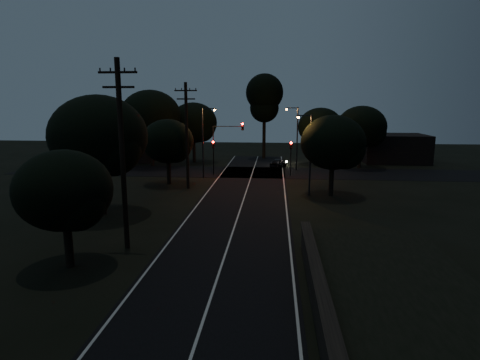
{
  "coord_description": "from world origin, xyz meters",
  "views": [
    {
      "loc": [
        2.74,
        -7.15,
        8.55
      ],
      "look_at": [
        0.0,
        24.0,
        2.5
      ],
      "focal_mm": 30.0,
      "sensor_mm": 36.0,
      "label": 1
    }
  ],
  "objects_px": {
    "signal_left": "(213,151)",
    "car": "(278,163)",
    "utility_pole_far": "(187,134)",
    "streetlight_a": "(204,138)",
    "tall_pine": "(264,98)",
    "streetlight_b": "(296,134)",
    "streetlight_c": "(309,149)",
    "signal_mast": "(227,139)",
    "signal_right": "(291,152)",
    "utility_pole_mid": "(122,153)"
  },
  "relations": [
    {
      "from": "signal_left",
      "to": "car",
      "type": "distance_m",
      "value": 10.1
    },
    {
      "from": "utility_pole_far",
      "to": "streetlight_a",
      "type": "distance_m",
      "value": 6.1
    },
    {
      "from": "tall_pine",
      "to": "streetlight_b",
      "type": "xyz_separation_m",
      "value": [
        4.31,
        -11.0,
        -4.64
      ]
    },
    {
      "from": "streetlight_c",
      "to": "streetlight_a",
      "type": "bearing_deg",
      "value": 144.31
    },
    {
      "from": "tall_pine",
      "to": "signal_mast",
      "type": "bearing_deg",
      "value": -104.62
    },
    {
      "from": "utility_pole_far",
      "to": "signal_left",
      "type": "relative_size",
      "value": 2.56
    },
    {
      "from": "signal_right",
      "to": "streetlight_b",
      "type": "distance_m",
      "value": 4.45
    },
    {
      "from": "signal_mast",
      "to": "streetlight_c",
      "type": "relative_size",
      "value": 0.83
    },
    {
      "from": "signal_right",
      "to": "streetlight_b",
      "type": "bearing_deg",
      "value": 80.0
    },
    {
      "from": "signal_right",
      "to": "utility_pole_far",
      "type": "bearing_deg",
      "value": -143.0
    },
    {
      "from": "signal_right",
      "to": "streetlight_a",
      "type": "distance_m",
      "value": 10.26
    },
    {
      "from": "streetlight_b",
      "to": "streetlight_c",
      "type": "relative_size",
      "value": 1.07
    },
    {
      "from": "streetlight_a",
      "to": "tall_pine",
      "type": "bearing_deg",
      "value": 69.64
    },
    {
      "from": "utility_pole_mid",
      "to": "tall_pine",
      "type": "bearing_deg",
      "value": 80.07
    },
    {
      "from": "streetlight_b",
      "to": "signal_right",
      "type": "bearing_deg",
      "value": -100.0
    },
    {
      "from": "utility_pole_mid",
      "to": "streetlight_b",
      "type": "xyz_separation_m",
      "value": [
        11.31,
        29.0,
        -1.1
      ]
    },
    {
      "from": "signal_left",
      "to": "streetlight_a",
      "type": "distance_m",
      "value": 2.77
    },
    {
      "from": "utility_pole_far",
      "to": "tall_pine",
      "type": "bearing_deg",
      "value": 73.07
    },
    {
      "from": "signal_left",
      "to": "streetlight_a",
      "type": "height_order",
      "value": "streetlight_a"
    },
    {
      "from": "tall_pine",
      "to": "streetlight_c",
      "type": "relative_size",
      "value": 1.72
    },
    {
      "from": "signal_left",
      "to": "streetlight_a",
      "type": "relative_size",
      "value": 0.51
    },
    {
      "from": "utility_pole_far",
      "to": "streetlight_c",
      "type": "xyz_separation_m",
      "value": [
        11.83,
        -2.0,
        -1.13
      ]
    },
    {
      "from": "signal_right",
      "to": "signal_left",
      "type": "bearing_deg",
      "value": 180.0
    },
    {
      "from": "signal_left",
      "to": "utility_pole_mid",
      "type": "bearing_deg",
      "value": -93.21
    },
    {
      "from": "utility_pole_far",
      "to": "streetlight_b",
      "type": "relative_size",
      "value": 1.31
    },
    {
      "from": "utility_pole_mid",
      "to": "tall_pine",
      "type": "height_order",
      "value": "tall_pine"
    },
    {
      "from": "utility_pole_far",
      "to": "streetlight_b",
      "type": "xyz_separation_m",
      "value": [
        11.31,
        12.0,
        -0.85
      ]
    },
    {
      "from": "utility_pole_mid",
      "to": "car",
      "type": "height_order",
      "value": "utility_pole_mid"
    },
    {
      "from": "tall_pine",
      "to": "car",
      "type": "bearing_deg",
      "value": -76.26
    },
    {
      "from": "signal_mast",
      "to": "streetlight_b",
      "type": "height_order",
      "value": "streetlight_b"
    },
    {
      "from": "utility_pole_far",
      "to": "car",
      "type": "relative_size",
      "value": 2.94
    },
    {
      "from": "signal_left",
      "to": "streetlight_b",
      "type": "xyz_separation_m",
      "value": [
        9.91,
        4.01,
        1.8
      ]
    },
    {
      "from": "tall_pine",
      "to": "streetlight_a",
      "type": "distance_m",
      "value": 18.72
    },
    {
      "from": "utility_pole_mid",
      "to": "signal_mast",
      "type": "bearing_deg",
      "value": 82.96
    },
    {
      "from": "signal_left",
      "to": "car",
      "type": "xyz_separation_m",
      "value": [
        7.8,
        6.01,
        -2.23
      ]
    },
    {
      "from": "signal_left",
      "to": "streetlight_c",
      "type": "relative_size",
      "value": 0.55
    },
    {
      "from": "streetlight_b",
      "to": "streetlight_c",
      "type": "xyz_separation_m",
      "value": [
        0.52,
        -14.0,
        -0.29
      ]
    },
    {
      "from": "utility_pole_mid",
      "to": "streetlight_c",
      "type": "height_order",
      "value": "utility_pole_mid"
    },
    {
      "from": "signal_left",
      "to": "streetlight_c",
      "type": "xyz_separation_m",
      "value": [
        10.43,
        -9.99,
        1.51
      ]
    },
    {
      "from": "streetlight_a",
      "to": "signal_left",
      "type": "bearing_deg",
      "value": 70.41
    },
    {
      "from": "tall_pine",
      "to": "streetlight_a",
      "type": "bearing_deg",
      "value": -110.36
    },
    {
      "from": "utility_pole_far",
      "to": "streetlight_b",
      "type": "distance_m",
      "value": 16.51
    },
    {
      "from": "streetlight_c",
      "to": "car",
      "type": "relative_size",
      "value": 2.1
    },
    {
      "from": "utility_pole_far",
      "to": "car",
      "type": "bearing_deg",
      "value": 56.69
    },
    {
      "from": "signal_right",
      "to": "streetlight_c",
      "type": "distance_m",
      "value": 10.18
    },
    {
      "from": "tall_pine",
      "to": "streetlight_c",
      "type": "xyz_separation_m",
      "value": [
        4.83,
        -25.0,
        -4.93
      ]
    },
    {
      "from": "utility_pole_far",
      "to": "signal_right",
      "type": "relative_size",
      "value": 2.56
    },
    {
      "from": "streetlight_a",
      "to": "streetlight_b",
      "type": "xyz_separation_m",
      "value": [
        10.61,
        6.0,
        0.0
      ]
    },
    {
      "from": "signal_left",
      "to": "streetlight_c",
      "type": "bearing_deg",
      "value": -43.76
    },
    {
      "from": "signal_mast",
      "to": "streetlight_c",
      "type": "xyz_separation_m",
      "value": [
        8.74,
        -9.99,
        0.01
      ]
    }
  ]
}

